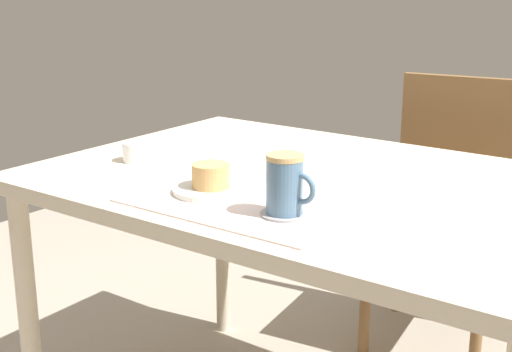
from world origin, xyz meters
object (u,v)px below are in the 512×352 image
(pastry_plate, at_px, (211,190))
(pastry, at_px, (211,176))
(dining_table, at_px, (315,207))
(wooden_chair, at_px, (446,198))
(coffee_mug, at_px, (286,184))
(sugar_bowl, at_px, (136,152))

(pastry_plate, bearing_deg, pastry, 180.00)
(dining_table, height_order, pastry, pastry)
(dining_table, bearing_deg, pastry_plate, -115.85)
(wooden_chair, distance_m, pastry, 1.10)
(dining_table, height_order, pastry_plate, pastry_plate)
(wooden_chair, relative_size, pastry_plate, 5.31)
(wooden_chair, xyz_separation_m, pastry, (-0.14, -1.05, 0.29))
(pastry, bearing_deg, dining_table, 64.15)
(wooden_chair, distance_m, pastry_plate, 1.09)
(coffee_mug, xyz_separation_m, sugar_bowl, (-0.55, 0.14, -0.04))
(dining_table, relative_size, coffee_mug, 11.07)
(wooden_chair, relative_size, pastry, 10.78)
(pastry, bearing_deg, wooden_chair, 82.58)
(dining_table, distance_m, pastry, 0.29)
(pastry, height_order, coffee_mug, coffee_mug)
(pastry_plate, height_order, pastry, pastry)
(pastry_plate, relative_size, pastry, 2.03)
(pastry_plate, distance_m, coffee_mug, 0.22)
(pastry, height_order, sugar_bowl, pastry)
(coffee_mug, bearing_deg, pastry, 171.54)
(wooden_chair, height_order, pastry, wooden_chair)
(wooden_chair, bearing_deg, sugar_bowl, 55.76)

